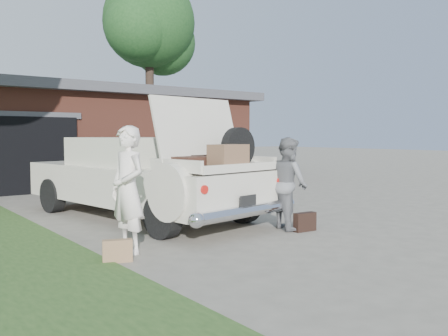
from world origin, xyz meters
TOP-DOWN VIEW (x-y plane):
  - ground at (0.00, 0.00)m, footprint 90.00×90.00m
  - house at (0.98, 11.47)m, footprint 12.80×7.80m
  - tree_right at (7.29, 16.30)m, footprint 5.50×4.78m
  - sedan at (-0.54, 2.58)m, footprint 3.01×6.00m
  - woman_left at (-2.10, 0.12)m, footprint 0.51×0.71m
  - woman_right at (0.96, -0.04)m, footprint 0.80×0.93m
  - suitcase_left at (-2.44, -0.24)m, footprint 0.41×0.26m
  - suitcase_right at (1.03, -0.38)m, footprint 0.44×0.18m

SIDE VIEW (x-z plane):
  - ground at x=0.00m, z-range 0.00..0.00m
  - suitcase_left at x=-2.44m, z-range 0.00..0.30m
  - suitcase_right at x=1.03m, z-range 0.00..0.33m
  - woman_right at x=0.96m, z-range 0.00..1.64m
  - sedan at x=-0.54m, z-range -0.33..2.02m
  - woman_left at x=-2.10m, z-range 0.00..1.82m
  - house at x=0.98m, z-range 0.02..3.32m
  - tree_right at x=7.29m, z-range 2.26..12.23m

